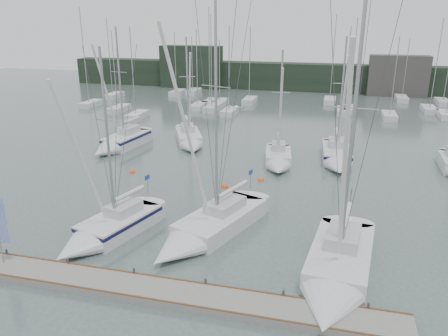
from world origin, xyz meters
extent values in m
plane|color=#4C5C58|center=(0.00, 0.00, 0.00)|extent=(160.00, 160.00, 0.00)
cube|color=slate|center=(0.00, -5.00, 0.20)|extent=(24.00, 2.00, 0.40)
cube|color=black|center=(0.00, 62.00, 2.50)|extent=(90.00, 4.00, 5.00)
cube|color=black|center=(-20.00, 60.00, 4.00)|extent=(12.00, 3.00, 8.00)
cube|color=#413F3C|center=(18.00, 60.00, 3.50)|extent=(10.00, 3.00, 7.00)
cube|color=silver|center=(24.32, 53.38, 0.35)|extent=(1.80, 4.50, 0.90)
cube|color=silver|center=(-23.24, 35.64, 0.35)|extent=(1.80, 4.50, 0.90)
cylinder|color=#919398|center=(-23.24, 35.14, 6.12)|extent=(0.12, 0.12, 10.65)
cube|color=silver|center=(15.10, 40.41, 0.35)|extent=(1.80, 4.50, 0.90)
cylinder|color=#919398|center=(15.10, 39.91, 5.89)|extent=(0.12, 0.12, 10.18)
cube|color=silver|center=(-10.00, 39.70, 0.35)|extent=(1.80, 4.50, 0.90)
cylinder|color=#919398|center=(-10.00, 39.20, 7.19)|extent=(0.12, 0.12, 12.78)
cube|color=silver|center=(-9.93, 44.20, 0.35)|extent=(1.80, 4.50, 0.90)
cylinder|color=#919398|center=(-9.93, 43.70, 5.41)|extent=(0.12, 0.12, 9.21)
cube|color=silver|center=(21.17, 46.50, 0.35)|extent=(1.80, 4.50, 0.90)
cylinder|color=#919398|center=(21.17, 46.00, 6.99)|extent=(0.12, 0.12, 12.37)
cube|color=silver|center=(-29.32, 38.02, 0.35)|extent=(1.80, 4.50, 0.90)
cylinder|color=#919398|center=(-29.32, 37.52, 7.74)|extent=(0.12, 0.12, 13.88)
cube|color=silver|center=(-6.84, 37.61, 0.35)|extent=(1.80, 4.50, 0.90)
cylinder|color=#919398|center=(-6.84, 37.11, 6.51)|extent=(0.12, 0.12, 11.42)
cube|color=silver|center=(-12.39, 40.43, 0.35)|extent=(1.80, 4.50, 0.90)
cylinder|color=#919398|center=(-12.39, 39.93, 6.21)|extent=(0.12, 0.12, 10.83)
cube|color=silver|center=(-17.36, 53.17, 0.35)|extent=(1.80, 4.50, 0.90)
cylinder|color=#919398|center=(-17.36, 52.67, 5.44)|extent=(0.12, 0.12, 9.27)
cube|color=silver|center=(-5.81, 47.15, 0.35)|extent=(1.80, 4.50, 0.90)
cylinder|color=#919398|center=(-5.81, 46.65, 6.31)|extent=(0.12, 0.12, 11.02)
cube|color=silver|center=(-18.68, 32.08, 0.35)|extent=(1.80, 4.50, 0.90)
cylinder|color=#919398|center=(-18.68, 31.58, 6.47)|extent=(0.12, 0.12, 11.33)
cube|color=silver|center=(8.99, 42.13, 0.35)|extent=(1.80, 4.50, 0.90)
cylinder|color=#919398|center=(8.99, 41.63, 6.49)|extent=(0.12, 0.12, 11.38)
cube|color=silver|center=(22.71, 43.06, 0.35)|extent=(1.80, 4.50, 0.90)
cube|color=silver|center=(-29.44, 45.88, 0.35)|extent=(1.80, 4.50, 0.90)
cylinder|color=#919398|center=(-29.44, 45.38, 6.94)|extent=(0.12, 0.12, 12.29)
cube|color=silver|center=(18.39, 55.11, 0.35)|extent=(1.80, 4.50, 0.90)
cylinder|color=#919398|center=(18.39, 54.61, 5.44)|extent=(0.12, 0.12, 9.28)
cube|color=silver|center=(-19.86, 51.41, 0.35)|extent=(1.80, 4.50, 0.90)
cylinder|color=#919398|center=(-19.86, 50.91, 5.82)|extent=(0.12, 0.12, 10.05)
cube|color=silver|center=(9.78, 43.46, 0.35)|extent=(1.80, 4.50, 0.90)
cylinder|color=#919398|center=(9.78, 42.96, 7.01)|extent=(0.12, 0.12, 12.42)
cube|color=silver|center=(6.86, 50.32, 0.35)|extent=(1.80, 4.50, 0.90)
cylinder|color=#919398|center=(6.86, 49.82, 7.22)|extent=(0.12, 0.12, 12.84)
cube|color=silver|center=(-11.52, 44.00, 0.35)|extent=(1.80, 4.50, 0.90)
cylinder|color=#919398|center=(-11.52, 43.50, 7.72)|extent=(0.12, 0.12, 13.83)
cube|color=silver|center=(-5.36, 0.91, 0.42)|extent=(4.17, 6.05, 1.41)
cone|color=silver|center=(-6.47, -2.86, 0.42)|extent=(3.28, 3.03, 2.72)
cube|color=#B4B4B8|center=(-5.23, 1.36, 1.45)|extent=(2.06, 2.54, 0.66)
cylinder|color=#919398|center=(-5.47, 0.54, 6.46)|extent=(0.17, 0.17, 10.67)
cylinder|color=silver|center=(-5.05, 1.97, 2.30)|extent=(1.01, 2.65, 0.26)
cube|color=#0F0F39|center=(-5.36, 0.91, 0.89)|extent=(4.20, 6.08, 0.23)
cube|color=#1B4296|center=(-4.52, 3.73, 2.81)|extent=(0.16, 0.49, 0.34)
cube|color=silver|center=(0.95, 3.09, 0.42)|extent=(5.26, 7.64, 1.41)
cone|color=silver|center=(-0.80, -1.62, 0.42)|extent=(3.86, 3.87, 3.00)
cube|color=#B4B4B8|center=(1.11, 3.53, 1.45)|extent=(2.52, 3.21, 0.66)
cylinder|color=#919398|center=(0.77, 2.62, 8.08)|extent=(0.17, 0.17, 13.91)
cylinder|color=silver|center=(1.44, 4.41, 2.30)|extent=(1.44, 3.32, 0.26)
cube|color=#1B4296|center=(2.24, 6.57, 2.81)|extent=(0.19, 0.48, 0.34)
cube|color=silver|center=(8.71, -0.02, 0.48)|extent=(3.96, 7.21, 1.60)
cone|color=silver|center=(8.14, -4.91, 0.48)|extent=(3.51, 3.30, 3.19)
cube|color=#B4B4B8|center=(8.77, 0.51, 1.65)|extent=(2.06, 2.94, 0.75)
cylinder|color=#919398|center=(8.65, -0.51, 7.86)|extent=(0.19, 0.19, 13.16)
cylinder|color=silver|center=(8.86, 1.35, 2.61)|extent=(0.68, 3.38, 0.30)
cube|color=maroon|center=(9.12, 3.61, 3.19)|extent=(0.09, 0.57, 0.38)
cube|color=silver|center=(-13.96, 19.35, 0.48)|extent=(3.52, 6.15, 1.61)
cone|color=silver|center=(-14.58, 15.25, 0.48)|extent=(3.02, 2.86, 2.68)
cube|color=#B4B4B8|center=(-13.88, 19.88, 1.66)|extent=(1.81, 2.52, 0.75)
cylinder|color=#919398|center=(-14.02, 18.94, 6.86)|extent=(0.19, 0.19, 11.14)
cylinder|color=silver|center=(-13.79, 20.50, 2.63)|extent=(0.72, 2.85, 0.30)
cube|color=#0F0F39|center=(-13.96, 19.35, 1.02)|extent=(3.54, 6.17, 0.27)
cube|color=silver|center=(-7.92, 22.44, 0.44)|extent=(4.63, 6.26, 1.47)
cone|color=silver|center=(-6.21, 18.70, 0.44)|extent=(3.26, 3.26, 2.46)
cube|color=#B4B4B8|center=(-8.12, 22.89, 1.52)|extent=(2.19, 2.66, 0.69)
cylinder|color=#919398|center=(-7.75, 22.07, 6.29)|extent=(0.18, 0.18, 10.22)
cylinder|color=silver|center=(-8.40, 23.49, 2.41)|extent=(1.42, 2.67, 0.28)
cube|color=silver|center=(2.82, 17.66, 0.44)|extent=(2.95, 4.88, 1.47)
cone|color=silver|center=(3.27, 14.40, 0.44)|extent=(2.59, 2.27, 2.35)
cube|color=#B4B4B8|center=(2.75, 18.14, 1.52)|extent=(1.53, 2.00, 0.69)
cylinder|color=#919398|center=(2.86, 17.33, 5.89)|extent=(0.18, 0.18, 9.43)
cylinder|color=silver|center=(2.69, 18.57, 2.40)|extent=(0.58, 2.26, 0.27)
cube|color=silver|center=(8.22, 20.10, 0.46)|extent=(3.03, 5.99, 1.52)
cone|color=silver|center=(8.51, 15.95, 0.46)|extent=(2.80, 2.67, 2.64)
cube|color=#B4B4B8|center=(8.19, 20.61, 1.57)|extent=(1.61, 2.42, 0.71)
cylinder|color=#919398|center=(8.25, 19.69, 6.47)|extent=(0.18, 0.18, 10.50)
cylinder|color=silver|center=(8.14, 21.26, 2.49)|extent=(0.48, 2.86, 0.28)
cube|color=#0F0F39|center=(8.22, 20.10, 0.96)|extent=(3.05, 6.01, 0.25)
sphere|color=#F04F15|center=(-0.61, 10.19, 0.00)|extent=(0.64, 0.64, 0.64)
sphere|color=#F04F15|center=(2.04, 12.45, 0.00)|extent=(0.56, 0.56, 0.56)
sphere|color=#F04F15|center=(-9.61, 11.54, 0.00)|extent=(0.53, 0.53, 0.53)
cube|color=blue|center=(-9.21, -4.80, 2.97)|extent=(0.52, 0.18, 2.67)
ellipsoid|color=white|center=(2.10, 2.26, 8.37)|extent=(0.28, 0.44, 0.19)
cube|color=gray|center=(1.84, 2.31, 8.39)|extent=(0.43, 0.21, 0.10)
cube|color=gray|center=(2.35, 2.21, 8.39)|extent=(0.43, 0.21, 0.10)
camera|label=1|loc=(7.68, -22.42, 13.43)|focal=35.00mm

